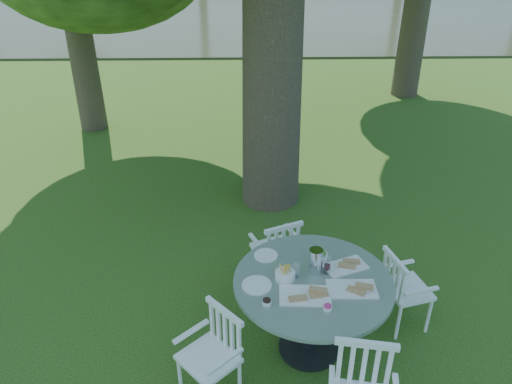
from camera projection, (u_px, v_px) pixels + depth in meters
ground at (256, 264)px, 5.79m from camera, size 140.00×140.00×0.00m
table at (312, 295)px, 4.35m from camera, size 1.38×1.38×0.82m
chair_ne at (400, 286)px, 4.72m from camera, size 0.48×0.50×0.83m
chair_nw at (279, 249)px, 5.21m from camera, size 0.55×0.53×0.84m
chair_sw at (216, 348)px, 4.04m from camera, size 0.58×0.58×0.84m
tableware at (311, 273)px, 4.29m from camera, size 1.13×0.86×0.24m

